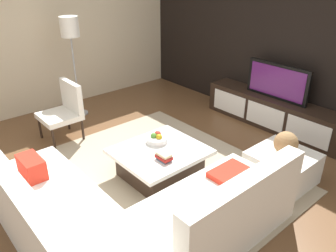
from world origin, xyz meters
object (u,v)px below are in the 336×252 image
Objects in this scene: book_stack at (164,157)px; ottoman at (282,168)px; accent_chair_near at (65,108)px; decorative_ball at (286,143)px; floor_lamp at (70,34)px; media_console at (273,112)px; sectional_couch at (125,218)px; fruit_bowl at (157,139)px; television at (277,81)px; coffee_table at (160,162)px.

ottoman is at bearing 53.88° from book_stack.
accent_chair_near reaches higher than decorative_ball.
floor_lamp is at bearing 174.21° from book_stack.
floor_lamp is at bearing -139.74° from media_console.
accent_chair_near is at bearing -124.39° from media_console.
sectional_couch is 8.68× the size of fruit_bowl.
accent_chair_near is at bearing -39.04° from floor_lamp.
television is at bearing 82.68° from fruit_bowl.
ottoman is 1.46m from book_stack.
book_stack reaches higher than coffee_table.
fruit_bowl is at bearing 151.04° from book_stack.
accent_chair_near is 3.17m from decorative_ball.
ottoman is (0.96, -1.25, -0.58)m from television.
ottoman is at bearing 0.00° from decorative_ball.
media_console is 1.58m from ottoman.
ottoman is 1.58m from fruit_bowl.
sectional_couch is at bearing -19.89° from floor_lamp.
decorative_ball reaches higher than fruit_bowl.
accent_chair_near is (-1.85, -2.70, 0.24)m from media_console.
fruit_bowl is 0.45m from book_stack.
floor_lamp reaches higher than decorative_ball.
coffee_table is 3.71× the size of decorative_ball.
sectional_couch is at bearing -102.36° from ottoman.
sectional_couch is 3.47× the size of ottoman.
television is 3.38m from floor_lamp.
fruit_bowl reaches higher than book_stack.
television is 0.43× the size of sectional_couch.
accent_chair_near is 4.52× the size of book_stack.
sectional_couch is at bearing -21.46° from accent_chair_near.
media_console is 3.52m from floor_lamp.
fruit_bowl is at bearing -142.84° from ottoman.
accent_chair_near is 0.52× the size of floor_lamp.
floor_lamp is at bearing -139.73° from television.
floor_lamp is at bearing 176.46° from coffee_table.
television is 3.33m from sectional_couch.
floor_lamp is 6.01× the size of fruit_bowl.
media_console is 2.42m from book_stack.
media_console is 0.97× the size of sectional_couch.
television reaches higher than media_console.
ottoman is at bearing -52.32° from media_console.
television is at bearing 90.00° from media_console.
media_console is at bearing 47.22° from accent_chair_near.
fruit_bowl is (-0.28, -2.20, -0.35)m from television.
media_console is 2.72× the size of accent_chair_near.
coffee_table is 0.31m from fruit_bowl.
book_stack is (0.11, -2.41, 0.18)m from media_console.
fruit_bowl is at bearing -97.33° from media_console.
decorative_ball reaches higher than book_stack.
television is 5.49× the size of book_stack.
floor_lamp reaches higher than fruit_bowl.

